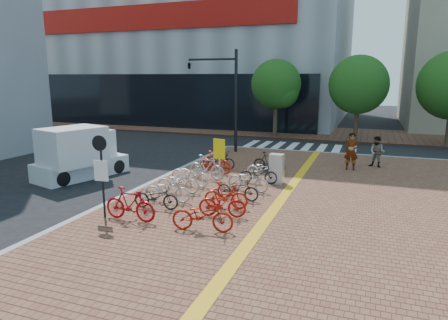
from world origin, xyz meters
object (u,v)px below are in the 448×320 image
at_px(bike_9, 222,203).
at_px(pedestrian_b, 377,152).
at_px(bike_12, 248,180).
at_px(notice_sign, 101,166).
at_px(bike_0, 130,204).
at_px(bike_4, 190,174).
at_px(traffic_light_pole, 214,82).
at_px(bike_6, 215,162).
at_px(bike_7, 219,160).
at_px(yellow_sign, 219,153).
at_px(bike_14, 264,169).
at_px(utility_box, 277,169).
at_px(bike_8, 202,215).
at_px(bike_3, 178,182).
at_px(bike_5, 207,167).
at_px(bike_10, 226,195).
at_px(pedestrian_a, 351,151).
at_px(box_truck, 79,153).
at_px(bike_13, 258,174).
at_px(bike_1, 156,197).
at_px(bike_2, 167,190).
at_px(bike_15, 269,162).
at_px(bike_11, 238,188).

bearing_deg(bike_9, pedestrian_b, -36.78).
bearing_deg(bike_12, notice_sign, 148.94).
height_order(bike_0, bike_4, bike_0).
height_order(bike_12, traffic_light_pole, traffic_light_pole).
distance_m(bike_6, bike_9, 6.22).
relative_size(bike_7, yellow_sign, 0.87).
distance_m(bike_14, utility_box, 1.03).
bearing_deg(pedestrian_b, traffic_light_pole, -169.31).
bearing_deg(bike_9, bike_8, 164.52).
relative_size(bike_8, traffic_light_pole, 0.31).
xyz_separation_m(bike_3, bike_12, (2.54, 1.25, 0.01)).
relative_size(bike_7, bike_8, 0.92).
relative_size(bike_3, bike_5, 0.94).
relative_size(utility_box, yellow_sign, 0.65).
bearing_deg(traffic_light_pole, bike_10, -66.44).
height_order(bike_10, pedestrian_a, pedestrian_a).
distance_m(bike_0, bike_6, 7.06).
distance_m(bike_0, bike_10, 3.34).
bearing_deg(box_truck, bike_13, 8.29).
distance_m(bike_8, utility_box, 6.30).
bearing_deg(bike_8, notice_sign, 81.08).
bearing_deg(bike_1, traffic_light_pole, 5.73).
bearing_deg(bike_6, bike_2, -168.76).
height_order(bike_10, pedestrian_b, pedestrian_b).
distance_m(bike_7, box_truck, 6.77).
xyz_separation_m(bike_6, bike_15, (2.41, 1.07, -0.03)).
height_order(bike_6, pedestrian_a, pedestrian_a).
xyz_separation_m(pedestrian_b, notice_sign, (-8.55, -11.18, 0.94)).
bearing_deg(bike_2, pedestrian_b, -48.93).
distance_m(bike_1, box_truck, 6.88).
bearing_deg(utility_box, bike_12, -116.97).
bearing_deg(pedestrian_a, bike_14, -139.12).
height_order(bike_11, notice_sign, notice_sign).
relative_size(bike_1, bike_10, 1.04).
xyz_separation_m(bike_1, box_truck, (-6.02, 3.28, 0.58)).
bearing_deg(bike_6, bike_1, -168.93).
xyz_separation_m(bike_0, utility_box, (3.41, 6.21, 0.10)).
bearing_deg(bike_0, bike_6, -0.56).
xyz_separation_m(bike_14, notice_sign, (-3.66, -6.92, 1.30)).
bearing_deg(bike_10, bike_8, 176.68).
bearing_deg(bike_8, bike_13, -10.23).
distance_m(bike_3, utility_box, 4.41).
height_order(pedestrian_a, utility_box, pedestrian_a).
xyz_separation_m(bike_11, box_truck, (-8.40, 1.28, 0.58)).
bearing_deg(bike_11, traffic_light_pole, 28.88).
bearing_deg(bike_8, bike_7, 8.56).
xyz_separation_m(bike_10, bike_11, (0.08, 1.11, -0.04)).
xyz_separation_m(bike_1, bike_15, (2.42, 6.77, 0.07)).
relative_size(pedestrian_a, yellow_sign, 0.94).
bearing_deg(bike_0, bike_9, -62.19).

